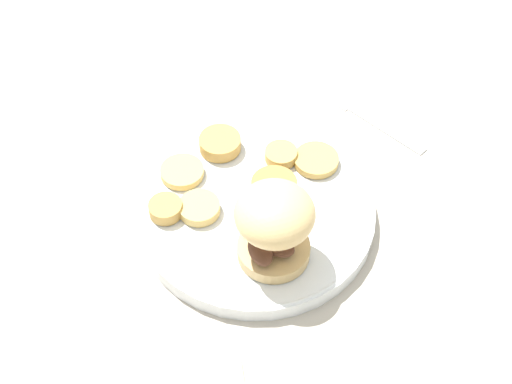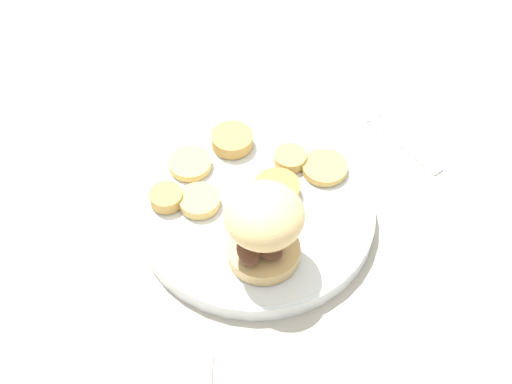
% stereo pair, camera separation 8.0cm
% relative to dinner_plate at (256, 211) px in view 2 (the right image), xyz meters
% --- Properties ---
extents(ground_plane, '(4.00, 4.00, 0.00)m').
position_rel_dinner_plate_xyz_m(ground_plane, '(0.00, 0.00, -0.01)').
color(ground_plane, '#B2A899').
extents(dinner_plate, '(0.28, 0.28, 0.02)m').
position_rel_dinner_plate_xyz_m(dinner_plate, '(0.00, 0.00, 0.00)').
color(dinner_plate, white).
rests_on(dinner_plate, ground_plane).
extents(sandwich, '(0.08, 0.08, 0.10)m').
position_rel_dinner_plate_xyz_m(sandwich, '(0.06, 0.04, 0.06)').
color(sandwich, tan).
rests_on(sandwich, dinner_plate).
extents(potato_round_0, '(0.04, 0.04, 0.01)m').
position_rel_dinner_plate_xyz_m(potato_round_0, '(-0.08, 0.01, 0.02)').
color(potato_round_0, tan).
rests_on(potato_round_0, dinner_plate).
extents(potato_round_1, '(0.05, 0.05, 0.02)m').
position_rel_dinner_plate_xyz_m(potato_round_1, '(-0.08, -0.07, 0.02)').
color(potato_round_1, tan).
rests_on(potato_round_1, dinner_plate).
extents(potato_round_2, '(0.05, 0.05, 0.01)m').
position_rel_dinner_plate_xyz_m(potato_round_2, '(-0.08, 0.05, 0.01)').
color(potato_round_2, tan).
rests_on(potato_round_2, dinner_plate).
extents(potato_round_3, '(0.05, 0.05, 0.01)m').
position_rel_dinner_plate_xyz_m(potato_round_3, '(-0.02, -0.10, 0.01)').
color(potato_round_3, '#DBB766').
rests_on(potato_round_3, dinner_plate).
extents(potato_round_4, '(0.05, 0.05, 0.02)m').
position_rel_dinner_plate_xyz_m(potato_round_4, '(-0.03, 0.01, 0.02)').
color(potato_round_4, '#BC8942').
rests_on(potato_round_4, dinner_plate).
extents(potato_round_5, '(0.05, 0.05, 0.01)m').
position_rel_dinner_plate_xyz_m(potato_round_5, '(0.02, -0.06, 0.02)').
color(potato_round_5, '#DBB766').
rests_on(potato_round_5, dinner_plate).
extents(potato_round_6, '(0.04, 0.04, 0.02)m').
position_rel_dinner_plate_xyz_m(potato_round_6, '(0.04, -0.10, 0.02)').
color(potato_round_6, tan).
rests_on(potato_round_6, dinner_plate).
extents(fork, '(0.10, 0.16, 0.00)m').
position_rel_dinner_plate_xyz_m(fork, '(-0.20, 0.10, -0.01)').
color(fork, silver).
rests_on(fork, ground_plane).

